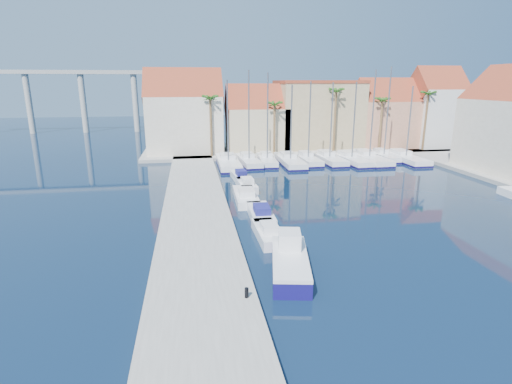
% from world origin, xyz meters
% --- Properties ---
extents(ground, '(260.00, 260.00, 0.00)m').
position_xyz_m(ground, '(0.00, 0.00, 0.00)').
color(ground, black).
rests_on(ground, ground).
extents(quay_west, '(6.00, 77.00, 0.50)m').
position_xyz_m(quay_west, '(-9.00, 13.50, 0.25)').
color(quay_west, gray).
rests_on(quay_west, ground).
extents(shore_north, '(54.00, 16.00, 0.50)m').
position_xyz_m(shore_north, '(10.00, 48.00, 0.25)').
color(shore_north, gray).
rests_on(shore_north, ground).
extents(bollard, '(0.22, 0.22, 0.55)m').
position_xyz_m(bollard, '(-6.60, -1.42, 0.78)').
color(bollard, black).
rests_on(bollard, quay_west).
extents(fishing_boat, '(3.43, 6.86, 2.30)m').
position_xyz_m(fishing_boat, '(-3.34, 2.10, 0.76)').
color(fishing_boat, '#140F59').
rests_on(fishing_boat, ground).
extents(motorboat_west_0, '(1.78, 5.31, 1.40)m').
position_xyz_m(motorboat_west_0, '(-3.65, 7.75, 0.51)').
color(motorboat_west_0, white).
rests_on(motorboat_west_0, ground).
extents(motorboat_west_1, '(2.03, 5.88, 1.40)m').
position_xyz_m(motorboat_west_1, '(-3.39, 12.35, 0.51)').
color(motorboat_west_1, white).
rests_on(motorboat_west_1, ground).
extents(motorboat_west_2, '(2.33, 6.74, 1.40)m').
position_xyz_m(motorboat_west_2, '(-3.92, 18.16, 0.51)').
color(motorboat_west_2, white).
rests_on(motorboat_west_2, ground).
extents(motorboat_west_3, '(1.95, 5.48, 1.40)m').
position_xyz_m(motorboat_west_3, '(-3.18, 22.87, 0.51)').
color(motorboat_west_3, white).
rests_on(motorboat_west_3, ground).
extents(motorboat_west_4, '(2.02, 5.29, 1.40)m').
position_xyz_m(motorboat_west_4, '(-3.35, 27.00, 0.51)').
color(motorboat_west_4, white).
rests_on(motorboat_west_4, ground).
extents(sailboat_0, '(2.98, 11.25, 12.01)m').
position_xyz_m(sailboat_0, '(-4.01, 35.98, 0.56)').
color(sailboat_0, white).
rests_on(sailboat_0, ground).
extents(sailboat_1, '(3.03, 9.41, 13.30)m').
position_xyz_m(sailboat_1, '(-0.95, 36.76, 0.61)').
color(sailboat_1, white).
rests_on(sailboat_1, ground).
extents(sailboat_2, '(2.88, 8.81, 13.00)m').
position_xyz_m(sailboat_2, '(1.83, 36.79, 0.62)').
color(sailboat_2, white).
rests_on(sailboat_2, ground).
extents(sailboat_3, '(2.91, 10.61, 11.34)m').
position_xyz_m(sailboat_3, '(5.00, 35.75, 0.56)').
color(sailboat_3, white).
rests_on(sailboat_3, ground).
extents(sailboat_4, '(2.45, 8.91, 11.81)m').
position_xyz_m(sailboat_4, '(7.91, 36.45, 0.59)').
color(sailboat_4, white).
rests_on(sailboat_4, ground).
extents(sailboat_5, '(2.94, 10.13, 11.68)m').
position_xyz_m(sailboat_5, '(11.18, 36.44, 0.57)').
color(sailboat_5, white).
rests_on(sailboat_5, ground).
extents(sailboat_6, '(3.48, 10.48, 11.74)m').
position_xyz_m(sailboat_6, '(14.26, 35.53, 0.57)').
color(sailboat_6, white).
rests_on(sailboat_6, ground).
extents(sailboat_7, '(3.39, 11.38, 13.46)m').
position_xyz_m(sailboat_7, '(17.26, 36.00, 0.58)').
color(sailboat_7, white).
rests_on(sailboat_7, ground).
extents(sailboat_8, '(2.21, 8.11, 13.93)m').
position_xyz_m(sailboat_8, '(20.22, 37.01, 0.65)').
color(sailboat_8, white).
rests_on(sailboat_8, ground).
extents(sailboat_9, '(2.94, 11.02, 11.16)m').
position_xyz_m(sailboat_9, '(22.85, 35.32, 0.56)').
color(sailboat_9, white).
rests_on(sailboat_9, ground).
extents(building_0, '(12.30, 9.00, 13.50)m').
position_xyz_m(building_0, '(-10.00, 47.00, 6.52)').
color(building_0, beige).
rests_on(building_0, shore_north).
extents(building_1, '(10.30, 8.00, 11.00)m').
position_xyz_m(building_1, '(2.00, 47.00, 5.30)').
color(building_1, '#C3B289').
rests_on(building_1, shore_north).
extents(building_2, '(14.20, 10.20, 11.50)m').
position_xyz_m(building_2, '(13.00, 48.00, 6.26)').
color(building_2, tan).
rests_on(building_2, shore_north).
extents(building_3, '(10.30, 8.00, 12.00)m').
position_xyz_m(building_3, '(25.00, 47.00, 5.86)').
color(building_3, tan).
rests_on(building_3, shore_north).
extents(building_4, '(8.30, 8.00, 14.00)m').
position_xyz_m(building_4, '(34.00, 46.00, 6.97)').
color(building_4, silver).
rests_on(building_4, shore_north).
extents(palm_0, '(2.60, 2.60, 10.15)m').
position_xyz_m(palm_0, '(-6.00, 42.00, 9.08)').
color(palm_0, brown).
rests_on(palm_0, shore_north).
extents(palm_1, '(2.60, 2.60, 9.15)m').
position_xyz_m(palm_1, '(4.00, 42.00, 8.14)').
color(palm_1, brown).
rests_on(palm_1, shore_north).
extents(palm_2, '(2.60, 2.60, 11.15)m').
position_xyz_m(palm_2, '(14.00, 42.00, 10.02)').
color(palm_2, brown).
rests_on(palm_2, shore_north).
extents(palm_3, '(2.60, 2.60, 9.65)m').
position_xyz_m(palm_3, '(22.00, 42.00, 8.61)').
color(palm_3, brown).
rests_on(palm_3, shore_north).
extents(palm_4, '(2.60, 2.60, 10.65)m').
position_xyz_m(palm_4, '(30.00, 42.00, 9.55)').
color(palm_4, brown).
rests_on(palm_4, shore_north).
extents(viaduct, '(48.00, 2.20, 14.45)m').
position_xyz_m(viaduct, '(-39.07, 82.00, 10.25)').
color(viaduct, '#9E9E99').
rests_on(viaduct, ground).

